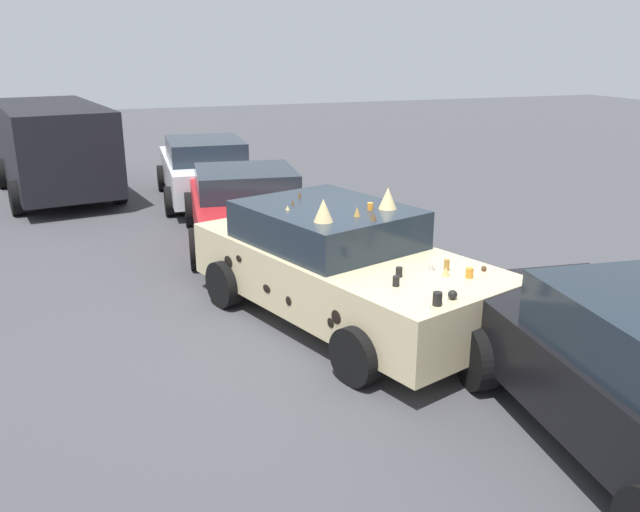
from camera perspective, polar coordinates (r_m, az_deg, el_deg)
name	(u,v)px	position (r m, az deg, el deg)	size (l,w,h in m)	color
ground_plane	(342,320)	(8.49, 1.91, -5.57)	(60.00, 60.00, 0.00)	#47474C
art_car_decorated	(339,265)	(8.28, 1.66, -0.74)	(4.69, 3.10, 1.71)	beige
parked_van_near_left	(53,145)	(16.34, -22.05, 8.88)	(5.30, 2.90, 2.07)	black
parked_sedan_far_right	(205,169)	(15.01, -9.91, 7.42)	(4.18, 2.14, 1.40)	white
parked_sedan_far_left	(246,205)	(11.66, -6.43, 4.38)	(4.37, 2.45, 1.33)	red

